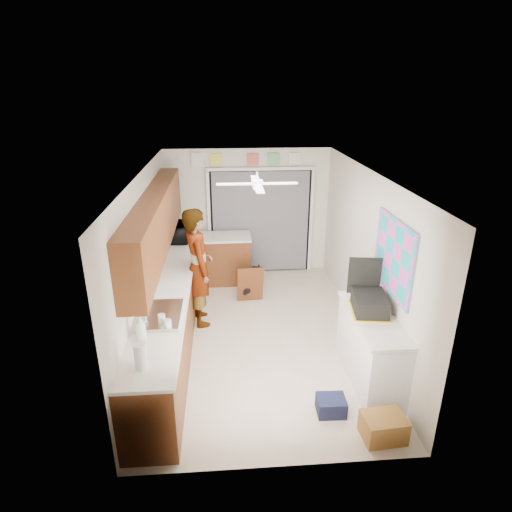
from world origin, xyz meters
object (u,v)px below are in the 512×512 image
object	(u,v)px
paper_towel_roll	(140,356)
cardboard_box	(383,427)
microwave	(179,232)
soap_bottle	(141,327)
man	(198,267)
dog	(253,280)
suitcase	(370,303)
navy_crate	(331,405)

from	to	relation	value
paper_towel_roll	cardboard_box	bearing A→B (deg)	-3.83
microwave	soap_bottle	size ratio (longest dim) A/B	1.83
man	dog	size ratio (longest dim) A/B	3.04
cardboard_box	man	distance (m)	3.49
paper_towel_roll	dog	xyz separation A→B (m)	(1.38, 3.48, -0.83)
paper_towel_roll	soap_bottle	bearing A→B (deg)	99.29
cardboard_box	microwave	bearing A→B (deg)	121.98
suitcase	navy_crate	xyz separation A→B (m)	(-0.60, -0.71, -0.95)
cardboard_box	suitcase	bearing A→B (deg)	83.46
suitcase	man	world-z (taller)	man
soap_bottle	paper_towel_roll	distance (m)	0.54
navy_crate	dog	world-z (taller)	dog
paper_towel_roll	navy_crate	world-z (taller)	paper_towel_roll
dog	paper_towel_roll	bearing A→B (deg)	-87.52
suitcase	cardboard_box	world-z (taller)	suitcase
suitcase	paper_towel_roll	bearing A→B (deg)	-152.59
navy_crate	soap_bottle	bearing A→B (deg)	172.59
paper_towel_roll	navy_crate	distance (m)	2.30
suitcase	man	size ratio (longest dim) A/B	0.28
microwave	paper_towel_roll	distance (m)	3.84
suitcase	man	bearing A→B (deg)	152.74
soap_bottle	dog	bearing A→B (deg)	63.48
suitcase	cardboard_box	distance (m)	1.46
soap_bottle	paper_towel_roll	size ratio (longest dim) A/B	1.14
navy_crate	paper_towel_roll	bearing A→B (deg)	-173.05
soap_bottle	suitcase	distance (m)	2.79
cardboard_box	navy_crate	world-z (taller)	cardboard_box
suitcase	man	xyz separation A→B (m)	(-2.22, 1.55, -0.10)
paper_towel_roll	suitcase	distance (m)	2.84
soap_bottle	paper_towel_roll	xyz separation A→B (m)	(0.09, -0.53, -0.02)
paper_towel_roll	dog	distance (m)	3.83
soap_bottle	navy_crate	size ratio (longest dim) A/B	0.96
suitcase	dog	size ratio (longest dim) A/B	0.85
microwave	soap_bottle	xyz separation A→B (m)	(-0.13, -3.30, -0.00)
microwave	dog	bearing A→B (deg)	-101.75
soap_bottle	man	size ratio (longest dim) A/B	0.17
man	soap_bottle	bearing A→B (deg)	151.17
microwave	navy_crate	distance (m)	4.24
paper_towel_roll	man	distance (m)	2.55
cardboard_box	dog	distance (m)	3.83
soap_bottle	navy_crate	bearing A→B (deg)	-7.41
paper_towel_roll	microwave	bearing A→B (deg)	89.43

